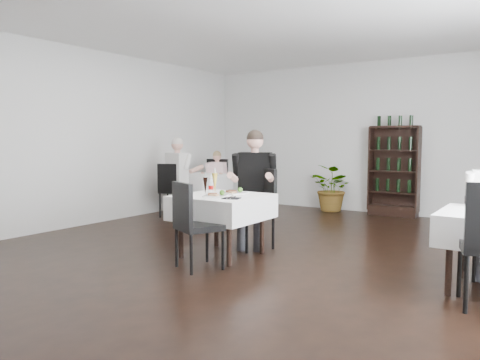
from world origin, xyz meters
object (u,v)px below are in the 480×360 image
potted_tree (333,188)px  diner_main (254,179)px  main_table (222,207)px  wine_shelf (394,172)px

potted_tree → diner_main: diner_main is taller
main_table → potted_tree: size_ratio=1.08×
main_table → diner_main: 0.75m
wine_shelf → main_table: wine_shelf is taller
wine_shelf → potted_tree: wine_shelf is taller
wine_shelf → diner_main: size_ratio=1.10×
wine_shelf → diner_main: bearing=-103.3°
main_table → diner_main: bearing=86.6°
potted_tree → diner_main: bearing=-84.9°
main_table → wine_shelf: bearing=78.2°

